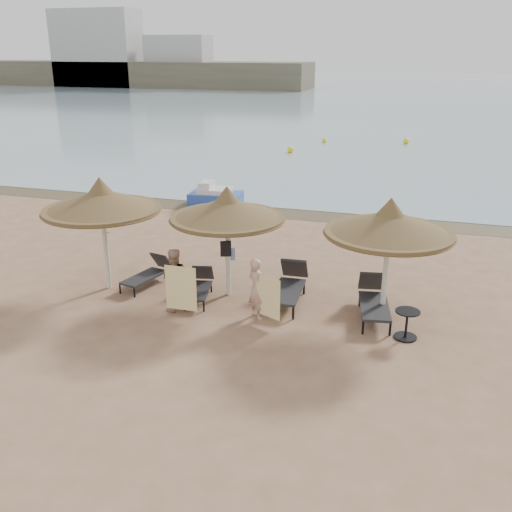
{
  "coord_description": "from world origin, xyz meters",
  "views": [
    {
      "loc": [
        3.9,
        -11.54,
        6.09
      ],
      "look_at": [
        0.02,
        1.2,
        1.22
      ],
      "focal_mm": 40.0,
      "sensor_mm": 36.0,
      "label": 1
    }
  ],
  "objects_px": {
    "lounger_near_right": "(289,285)",
    "palapa_left": "(101,201)",
    "lounger_far_left": "(149,273)",
    "lounger_near_left": "(200,285)",
    "lounger_far_right": "(374,299)",
    "pedal_boat": "(215,196)",
    "person_right": "(257,284)",
    "side_table": "(406,325)",
    "palapa_center": "(227,209)",
    "person_left": "(173,275)",
    "palapa_right": "(389,223)"
  },
  "relations": [
    {
      "from": "lounger_near_right",
      "to": "palapa_left",
      "type": "bearing_deg",
      "value": -174.87
    },
    {
      "from": "lounger_far_left",
      "to": "lounger_near_left",
      "type": "relative_size",
      "value": 1.04
    },
    {
      "from": "lounger_far_right",
      "to": "pedal_boat",
      "type": "height_order",
      "value": "pedal_boat"
    },
    {
      "from": "pedal_boat",
      "to": "lounger_near_left",
      "type": "bearing_deg",
      "value": -75.58
    },
    {
      "from": "lounger_near_right",
      "to": "pedal_boat",
      "type": "relative_size",
      "value": 0.96
    },
    {
      "from": "lounger_far_right",
      "to": "person_right",
      "type": "bearing_deg",
      "value": -168.95
    },
    {
      "from": "palapa_left",
      "to": "person_right",
      "type": "height_order",
      "value": "palapa_left"
    },
    {
      "from": "lounger_near_right",
      "to": "lounger_near_left",
      "type": "bearing_deg",
      "value": -169.83
    },
    {
      "from": "lounger_near_right",
      "to": "person_right",
      "type": "relative_size",
      "value": 1.18
    },
    {
      "from": "side_table",
      "to": "palapa_center",
      "type": "bearing_deg",
      "value": 166.42
    },
    {
      "from": "side_table",
      "to": "pedal_boat",
      "type": "bearing_deg",
      "value": 130.59
    },
    {
      "from": "person_left",
      "to": "palapa_left",
      "type": "bearing_deg",
      "value": -57.53
    },
    {
      "from": "palapa_right",
      "to": "lounger_far_right",
      "type": "height_order",
      "value": "palapa_right"
    },
    {
      "from": "person_right",
      "to": "pedal_boat",
      "type": "relative_size",
      "value": 0.81
    },
    {
      "from": "palapa_left",
      "to": "palapa_right",
      "type": "relative_size",
      "value": 1.02
    },
    {
      "from": "palapa_center",
      "to": "side_table",
      "type": "xyz_separation_m",
      "value": [
        4.57,
        -1.1,
        -2.0
      ]
    },
    {
      "from": "palapa_right",
      "to": "person_right",
      "type": "distance_m",
      "value": 3.35
    },
    {
      "from": "lounger_near_left",
      "to": "person_right",
      "type": "bearing_deg",
      "value": -35.12
    },
    {
      "from": "lounger_far_left",
      "to": "palapa_center",
      "type": "bearing_deg",
      "value": 12.48
    },
    {
      "from": "side_table",
      "to": "person_left",
      "type": "height_order",
      "value": "person_left"
    },
    {
      "from": "lounger_near_right",
      "to": "side_table",
      "type": "height_order",
      "value": "lounger_near_right"
    },
    {
      "from": "palapa_left",
      "to": "lounger_near_right",
      "type": "relative_size",
      "value": 1.47
    },
    {
      "from": "palapa_center",
      "to": "palapa_right",
      "type": "bearing_deg",
      "value": -3.19
    },
    {
      "from": "lounger_near_left",
      "to": "person_left",
      "type": "relative_size",
      "value": 0.9
    },
    {
      "from": "lounger_near_left",
      "to": "side_table",
      "type": "distance_m",
      "value": 5.28
    },
    {
      "from": "lounger_near_left",
      "to": "lounger_far_right",
      "type": "distance_m",
      "value": 4.41
    },
    {
      "from": "palapa_left",
      "to": "palapa_center",
      "type": "xyz_separation_m",
      "value": [
        3.23,
        0.53,
        -0.1
      ]
    },
    {
      "from": "lounger_near_left",
      "to": "lounger_near_right",
      "type": "relative_size",
      "value": 0.8
    },
    {
      "from": "palapa_right",
      "to": "lounger_far_right",
      "type": "relative_size",
      "value": 1.43
    },
    {
      "from": "lounger_near_left",
      "to": "person_left",
      "type": "bearing_deg",
      "value": -120.82
    },
    {
      "from": "palapa_right",
      "to": "side_table",
      "type": "bearing_deg",
      "value": -55.83
    },
    {
      "from": "lounger_near_right",
      "to": "pedal_boat",
      "type": "height_order",
      "value": "pedal_boat"
    },
    {
      "from": "lounger_near_right",
      "to": "person_left",
      "type": "xyz_separation_m",
      "value": [
        -2.55,
        -1.43,
        0.51
      ]
    },
    {
      "from": "person_right",
      "to": "side_table",
      "type": "bearing_deg",
      "value": -140.3
    },
    {
      "from": "palapa_center",
      "to": "pedal_boat",
      "type": "distance_m",
      "value": 9.33
    },
    {
      "from": "lounger_far_left",
      "to": "lounger_near_left",
      "type": "distance_m",
      "value": 1.7
    },
    {
      "from": "palapa_center",
      "to": "lounger_near_right",
      "type": "distance_m",
      "value": 2.49
    },
    {
      "from": "palapa_left",
      "to": "side_table",
      "type": "relative_size",
      "value": 4.63
    },
    {
      "from": "palapa_center",
      "to": "person_left",
      "type": "xyz_separation_m",
      "value": [
        -0.96,
        -1.28,
        -1.39
      ]
    },
    {
      "from": "palapa_right",
      "to": "side_table",
      "type": "xyz_separation_m",
      "value": [
        0.6,
        -0.88,
        -2.05
      ]
    },
    {
      "from": "palapa_center",
      "to": "side_table",
      "type": "relative_size",
      "value": 4.43
    },
    {
      "from": "palapa_right",
      "to": "person_right",
      "type": "xyz_separation_m",
      "value": [
        -2.87,
        -0.89,
        -1.48
      ]
    },
    {
      "from": "lounger_far_left",
      "to": "person_left",
      "type": "bearing_deg",
      "value": -30.86
    },
    {
      "from": "side_table",
      "to": "lounger_far_left",
      "type": "bearing_deg",
      "value": 170.61
    },
    {
      "from": "palapa_center",
      "to": "lounger_far_left",
      "type": "xyz_separation_m",
      "value": [
        -2.31,
        0.03,
        -1.98
      ]
    },
    {
      "from": "lounger_near_left",
      "to": "lounger_far_right",
      "type": "relative_size",
      "value": 0.8
    },
    {
      "from": "palapa_left",
      "to": "palapa_right",
      "type": "xyz_separation_m",
      "value": [
        7.2,
        0.31,
        -0.06
      ]
    },
    {
      "from": "palapa_right",
      "to": "palapa_center",
      "type": "bearing_deg",
      "value": 176.81
    },
    {
      "from": "palapa_right",
      "to": "lounger_near_right",
      "type": "height_order",
      "value": "palapa_right"
    },
    {
      "from": "lounger_far_left",
      "to": "side_table",
      "type": "distance_m",
      "value": 6.98
    }
  ]
}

